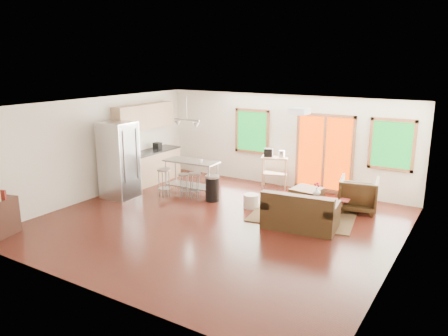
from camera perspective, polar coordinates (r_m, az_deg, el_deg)
The scene contains 28 objects.
floor at distance 9.80m, azimuth -0.93°, elevation -7.25°, with size 7.50×7.00×0.02m, color black.
ceiling at distance 9.18m, azimuth -1.00°, elevation 8.18°, with size 7.50×7.00×0.02m, color white.
back_wall at distance 12.43m, azimuth 7.85°, elevation 3.50°, with size 7.50×0.02×2.60m, color white.
left_wall at distance 11.82m, azimuth -16.49°, elevation 2.51°, with size 0.02×7.00×2.60m, color white.
right_wall at distance 8.08m, azimuth 22.10°, elevation -3.17°, with size 0.02×7.00×2.60m, color white.
front_wall at distance 6.85m, azimuth -17.17°, elevation -5.78°, with size 7.50×0.02×2.60m, color white.
window_left at distance 12.79m, azimuth 3.68°, elevation 4.81°, with size 1.10×0.05×1.30m.
french_doors at distance 12.00m, azimuth 12.95°, elevation 1.92°, with size 1.60×0.05×2.10m.
window_right at distance 11.50m, azimuth 21.08°, elevation 2.85°, with size 1.10×0.05×1.30m.
rug at distance 10.41m, azimuth 10.30°, elevation -6.05°, with size 2.31×1.77×0.02m, color #3C5130.
loveseat at distance 9.55m, azimuth 9.89°, elevation -5.89°, with size 1.64×1.05×0.82m.
coffee_table at distance 10.43m, azimuth 12.85°, elevation -4.38°, with size 0.98×0.67×0.36m.
armchair at distance 10.92m, azimuth 17.17°, elevation -3.09°, with size 0.87×0.81×0.90m, color black.
ottoman at distance 11.04m, azimuth 10.71°, elevation -3.73°, with size 0.67×0.67×0.45m, color black.
pouf at distance 10.75m, azimuth 3.56°, elevation -4.32°, with size 0.38×0.38×0.33m, color beige.
vase at distance 10.56m, azimuth 12.00°, elevation -2.93°, with size 0.21×0.21×0.33m.
book at distance 10.34m, azimuth 14.95°, elevation -3.34°, with size 0.21×0.03×0.28m, color maroon.
cabinets at distance 12.88m, azimuth -9.94°, elevation 2.10°, with size 0.64×2.24×2.30m.
refrigerator at distance 11.65m, azimuth -13.53°, elevation 1.01°, with size 0.85×0.81×1.99m.
island at distance 11.66m, azimuth -4.28°, elevation -0.42°, with size 1.50×0.68×0.93m.
cup at distance 11.26m, azimuth -3.11°, elevation 1.01°, with size 0.12×0.09×0.12m, color white.
bar_stool_a at distance 11.54m, azimuth -7.86°, elevation -1.04°, with size 0.47×0.47×0.77m.
bar_stool_b at distance 11.46m, azimuth -5.21°, elevation -1.56°, with size 0.39×0.39×0.64m.
bar_stool_c at distance 11.36m, azimuth -3.85°, elevation -1.51°, with size 0.41×0.41×0.68m.
trash_can at distance 11.17m, azimuth -1.54°, elevation -2.65°, with size 0.37×0.37×0.67m.
kitchen_cart at distance 12.30m, azimuth 6.56°, elevation 0.90°, with size 0.85×0.70×1.12m.
ceiling_flush at distance 8.98m, azimuth 9.81°, elevation 7.34°, with size 0.35×0.35×0.12m, color white.
pendant_light at distance 11.56m, azimuth -4.89°, elevation 5.80°, with size 0.80×0.18×0.79m.
Camera 1 is at (4.95, -7.67, 3.55)m, focal length 35.00 mm.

